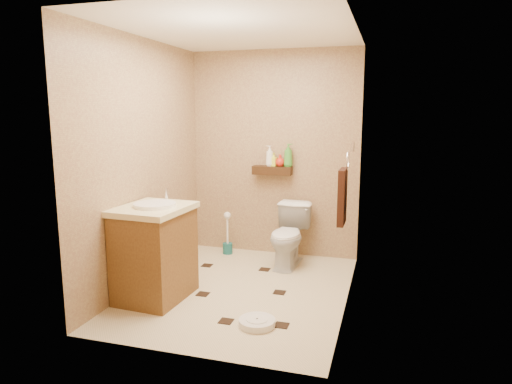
% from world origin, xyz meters
% --- Properties ---
extents(ground, '(2.50, 2.50, 0.00)m').
position_xyz_m(ground, '(0.00, 0.00, 0.00)').
color(ground, beige).
rests_on(ground, ground).
extents(wall_back, '(2.00, 0.04, 2.40)m').
position_xyz_m(wall_back, '(0.00, 1.25, 1.20)').
color(wall_back, tan).
rests_on(wall_back, ground).
extents(wall_front, '(2.00, 0.04, 2.40)m').
position_xyz_m(wall_front, '(0.00, -1.25, 1.20)').
color(wall_front, tan).
rests_on(wall_front, ground).
extents(wall_left, '(0.04, 2.50, 2.40)m').
position_xyz_m(wall_left, '(-1.00, 0.00, 1.20)').
color(wall_left, tan).
rests_on(wall_left, ground).
extents(wall_right, '(0.04, 2.50, 2.40)m').
position_xyz_m(wall_right, '(1.00, 0.00, 1.20)').
color(wall_right, tan).
rests_on(wall_right, ground).
extents(ceiling, '(2.00, 2.50, 0.02)m').
position_xyz_m(ceiling, '(0.00, 0.00, 2.40)').
color(ceiling, white).
rests_on(ceiling, wall_back).
extents(wall_shelf, '(0.46, 0.14, 0.10)m').
position_xyz_m(wall_shelf, '(0.00, 1.17, 1.02)').
color(wall_shelf, '#351F0E').
rests_on(wall_shelf, wall_back).
extents(floor_accents, '(1.25, 1.40, 0.01)m').
position_xyz_m(floor_accents, '(0.03, -0.05, 0.00)').
color(floor_accents, black).
rests_on(floor_accents, ground).
extents(toilet, '(0.41, 0.68, 0.68)m').
position_xyz_m(toilet, '(0.28, 0.83, 0.34)').
color(toilet, white).
rests_on(toilet, ground).
extents(vanity, '(0.62, 0.74, 1.00)m').
position_xyz_m(vanity, '(-0.70, -0.39, 0.44)').
color(vanity, brown).
rests_on(vanity, ground).
extents(bathroom_scale, '(0.33, 0.33, 0.06)m').
position_xyz_m(bathroom_scale, '(0.36, -0.68, 0.03)').
color(bathroom_scale, white).
rests_on(bathroom_scale, ground).
extents(toilet_brush, '(0.12, 0.12, 0.52)m').
position_xyz_m(toilet_brush, '(-0.52, 1.04, 0.18)').
color(toilet_brush, '#175B5F').
rests_on(toilet_brush, ground).
extents(towel_ring, '(0.12, 0.30, 0.76)m').
position_xyz_m(towel_ring, '(0.91, 0.25, 0.95)').
color(towel_ring, silver).
rests_on(towel_ring, wall_right).
extents(toilet_paper, '(0.12, 0.11, 0.12)m').
position_xyz_m(toilet_paper, '(-0.94, 0.65, 0.60)').
color(toilet_paper, white).
rests_on(toilet_paper, wall_left).
extents(bottle_a, '(0.10, 0.10, 0.24)m').
position_xyz_m(bottle_a, '(-0.03, 1.17, 1.19)').
color(bottle_a, white).
rests_on(bottle_a, wall_shelf).
extents(bottle_b, '(0.08, 0.08, 0.15)m').
position_xyz_m(bottle_b, '(0.02, 1.17, 1.15)').
color(bottle_b, yellow).
rests_on(bottle_b, wall_shelf).
extents(bottle_c, '(0.13, 0.13, 0.14)m').
position_xyz_m(bottle_c, '(0.09, 1.17, 1.14)').
color(bottle_c, red).
rests_on(bottle_c, wall_shelf).
extents(bottle_d, '(0.11, 0.11, 0.27)m').
position_xyz_m(bottle_d, '(0.19, 1.17, 1.20)').
color(bottle_d, green).
rests_on(bottle_d, wall_shelf).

